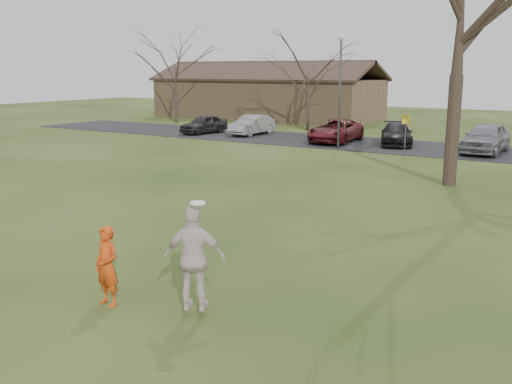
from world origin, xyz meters
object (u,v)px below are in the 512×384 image
catching_play (195,259)px  car_3 (397,134)px  car_0 (204,124)px  car_1 (252,125)px  lamp_post (340,77)px  player_defender (107,266)px  building (267,97)px  car_2 (336,131)px  car_4 (486,138)px

catching_play → car_3: bearing=100.5°
car_0 → car_3: bearing=11.6°
car_0 → catching_play: 30.31m
car_1 → catching_play: 29.35m
car_0 → lamp_post: 11.65m
car_3 → lamp_post: 5.05m
player_defender → lamp_post: bearing=108.8°
player_defender → car_0: (-16.35, 24.77, -0.10)m
player_defender → car_3: (-2.97, 25.80, -0.10)m
car_3 → building: (-16.38, 12.50, 1.26)m
car_2 → building: size_ratio=0.24×
car_3 → building: building is taller
car_4 → catching_play: bearing=-89.2°
car_2 → lamp_post: bearing=-67.4°
catching_play → lamp_post: bearing=107.6°
player_defender → car_0: size_ratio=0.42×
car_3 → lamp_post: bearing=-147.8°
car_0 → car_3: size_ratio=0.85×
car_4 → building: 25.25m
car_0 → car_1: size_ratio=0.92×
player_defender → building: (-19.36, 38.30, 1.16)m
building → player_defender: bearing=-63.2°
building → car_2: bearing=-45.7°
car_0 → car_2: 9.76m
player_defender → car_4: car_4 is taller
car_1 → lamp_post: lamp_post is taller
car_0 → car_1: bearing=24.6°
car_1 → lamp_post: bearing=-19.4°
player_defender → car_3: bearing=102.1°
car_3 → car_1: bearing=160.7°
car_1 → car_3: size_ratio=0.92×
car_4 → lamp_post: (-7.49, -2.28, 3.13)m
car_2 → car_4: bearing=-5.7°
building → lamp_post: (14.00, -15.50, 2.04)m
car_3 → car_2: bearing=169.7°
car_4 → car_0: bearing=-177.3°
building → car_4: bearing=-31.6°
car_1 → car_2: size_ratio=0.81×
lamp_post → car_0: bearing=169.8°
player_defender → car_3: size_ratio=0.36×
player_defender → car_0: 29.68m
car_2 → car_3: size_ratio=1.14×
car_3 → car_4: (5.10, -0.72, 0.17)m
lamp_post → car_2: bearing=117.3°
player_defender → car_4: 25.17m
car_2 → lamp_post: (1.25, -2.42, 3.24)m
car_1 → car_2: (6.45, -0.58, 0.03)m
car_3 → catching_play: (4.71, -25.34, 0.43)m
player_defender → building: size_ratio=0.08×
car_2 → car_4: car_4 is taller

